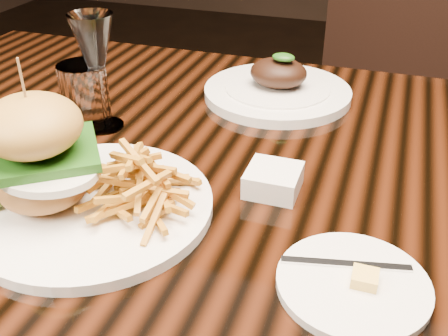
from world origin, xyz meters
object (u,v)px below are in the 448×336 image
(burger_plate, at_px, (83,176))
(far_dish, at_px, (278,88))
(chair_far, at_px, (383,89))
(dining_table, at_px, (267,208))
(wine_glass, at_px, (94,46))

(burger_plate, xyz_separation_m, far_dish, (0.14, 0.44, -0.04))
(far_dish, height_order, chair_far, chair_far)
(dining_table, relative_size, chair_far, 1.68)
(dining_table, bearing_deg, chair_far, 81.55)
(wine_glass, distance_m, chair_far, 1.02)
(wine_glass, distance_m, far_dish, 0.35)
(dining_table, height_order, chair_far, chair_far)
(far_dish, distance_m, chair_far, 0.70)
(burger_plate, relative_size, far_dish, 1.12)
(dining_table, xyz_separation_m, burger_plate, (-0.19, -0.19, 0.13))
(wine_glass, relative_size, chair_far, 0.20)
(burger_plate, bearing_deg, chair_far, 49.10)
(chair_far, bearing_deg, wine_glass, -104.96)
(burger_plate, bearing_deg, dining_table, 19.65)
(wine_glass, xyz_separation_m, chair_far, (0.43, 0.85, -0.35))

